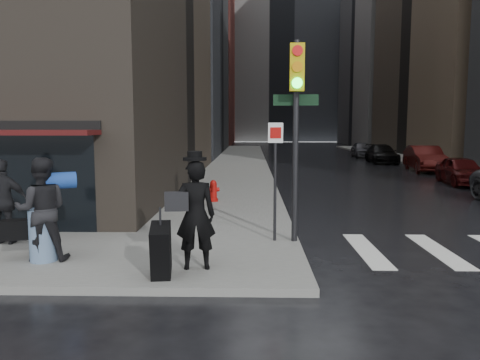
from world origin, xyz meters
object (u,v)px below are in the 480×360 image
object	(u,v)px
man_greycoat	(4,202)
traffic_light	(294,113)
parked_car_4	(362,149)
man_jeans	(41,209)
parked_car_2	(425,159)
parked_car_3	(382,154)
parked_car_1	(461,170)
man_overcoat	(188,220)
fire_hydrant	(213,192)

from	to	relation	value
man_greycoat	traffic_light	bearing A→B (deg)	176.90
traffic_light	parked_car_4	size ratio (longest dim) A/B	1.14
man_jeans	parked_car_2	xyz separation A→B (m)	(14.81, 20.05, -0.39)
man_jeans	traffic_light	size ratio (longest dim) A/B	0.45
man_jeans	parked_car_3	size ratio (longest dim) A/B	0.44
man_greycoat	traffic_light	size ratio (longest dim) A/B	0.42
parked_car_1	parked_car_3	size ratio (longest dim) A/B	0.84
parked_car_4	man_overcoat	bearing A→B (deg)	-104.61
man_overcoat	parked_car_3	distance (m)	29.24
parked_car_3	man_overcoat	bearing A→B (deg)	-108.67
man_overcoat	parked_car_3	bearing A→B (deg)	-119.25
parked_car_1	parked_car_3	xyz separation A→B (m)	(-0.20, 12.96, 0.01)
parked_car_1	parked_car_2	world-z (taller)	parked_car_2
parked_car_2	parked_car_4	size ratio (longest dim) A/B	1.20
man_greycoat	parked_car_2	world-z (taller)	man_greycoat
fire_hydrant	parked_car_3	bearing A→B (deg)	59.77
man_greycoat	fire_hydrant	size ratio (longest dim) A/B	2.53
parked_car_2	parked_car_1	bearing A→B (deg)	-89.96
man_greycoat	fire_hydrant	distance (m)	7.41
parked_car_1	parked_car_3	bearing A→B (deg)	96.14
man_jeans	man_greycoat	world-z (taller)	man_jeans
man_overcoat	man_greycoat	xyz separation A→B (m)	(-4.41, 1.85, 0.02)
man_overcoat	man_jeans	world-z (taller)	man_overcoat
parked_car_4	parked_car_2	bearing A→B (deg)	-82.81
man_overcoat	parked_car_1	size ratio (longest dim) A/B	0.57
man_overcoat	parked_car_3	size ratio (longest dim) A/B	0.48
parked_car_2	parked_car_3	xyz separation A→B (m)	(-0.85, 6.48, -0.10)
man_jeans	traffic_light	world-z (taller)	traffic_light
man_greycoat	man_jeans	bearing A→B (deg)	132.19
traffic_light	parked_car_2	distance (m)	20.98
man_greycoat	parked_car_4	size ratio (longest dim) A/B	0.48
parked_car_2	parked_car_4	bearing A→B (deg)	99.34
fire_hydrant	parked_car_1	size ratio (longest dim) A/B	0.19
fire_hydrant	parked_car_2	distance (m)	17.50
fire_hydrant	man_greycoat	bearing A→B (deg)	-124.91
traffic_light	parked_car_3	size ratio (longest dim) A/B	0.97
parked_car_4	traffic_light	bearing A→B (deg)	-102.29
man_overcoat	parked_car_4	distance (m)	35.34
traffic_light	parked_car_2	bearing A→B (deg)	64.85
man_jeans	parked_car_4	bearing A→B (deg)	-130.49
parked_car_1	fire_hydrant	bearing A→B (deg)	-146.07
man_overcoat	man_jeans	bearing A→B (deg)	-17.79
traffic_light	man_overcoat	bearing A→B (deg)	-131.37
man_jeans	parked_car_4	distance (m)	35.86
parked_car_1	traffic_light	bearing A→B (deg)	-122.00
man_overcoat	parked_car_1	distance (m)	18.04
man_overcoat	parked_car_2	bearing A→B (deg)	-127.04
man_greycoat	traffic_light	distance (m)	6.82
man_overcoat	man_jeans	distance (m)	3.02
traffic_light	parked_car_4	world-z (taller)	traffic_light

